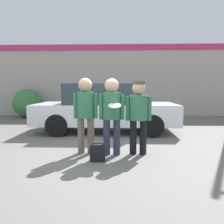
{
  "coord_description": "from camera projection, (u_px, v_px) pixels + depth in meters",
  "views": [
    {
      "loc": [
        0.41,
        -4.76,
        1.47
      ],
      "look_at": [
        0.25,
        0.12,
        0.93
      ],
      "focal_mm": 35.0,
      "sensor_mm": 36.0,
      "label": 1
    }
  ],
  "objects": [
    {
      "name": "ground_plane",
      "position": [
        101.0,
        153.0,
        4.91
      ],
      "size": [
        56.0,
        56.0,
        0.0
      ],
      "primitive_type": "plane",
      "color": "#66635E"
    },
    {
      "name": "person_middle_with_frisbee",
      "position": [
        112.0,
        110.0,
        4.71
      ],
      "size": [
        0.55,
        0.58,
        1.67
      ],
      "color": "#2D3347",
      "rests_on": "ground"
    },
    {
      "name": "parked_car_near",
      "position": [
        105.0,
        108.0,
        7.34
      ],
      "size": [
        4.62,
        1.94,
        1.6
      ],
      "color": "silver",
      "rests_on": "ground"
    },
    {
      "name": "handbag",
      "position": [
        98.0,
        153.0,
        4.38
      ],
      "size": [
        0.3,
        0.23,
        0.35
      ],
      "color": "black",
      "rests_on": "ground"
    },
    {
      "name": "shrub",
      "position": [
        28.0,
        103.0,
        10.79
      ],
      "size": [
        1.4,
        1.4,
        1.4
      ],
      "color": "#387A3D",
      "rests_on": "ground"
    },
    {
      "name": "storefront_building",
      "position": [
        112.0,
        80.0,
        11.4
      ],
      "size": [
        24.0,
        0.22,
        3.67
      ],
      "color": "#B2A89E",
      "rests_on": "ground"
    },
    {
      "name": "person_right",
      "position": [
        138.0,
        111.0,
        4.76
      ],
      "size": [
        0.57,
        0.4,
        1.61
      ],
      "color": "black",
      "rests_on": "ground"
    },
    {
      "name": "person_left",
      "position": [
        86.0,
        109.0,
        4.83
      ],
      "size": [
        0.53,
        0.36,
        1.69
      ],
      "color": "#665B4C",
      "rests_on": "ground"
    }
  ]
}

